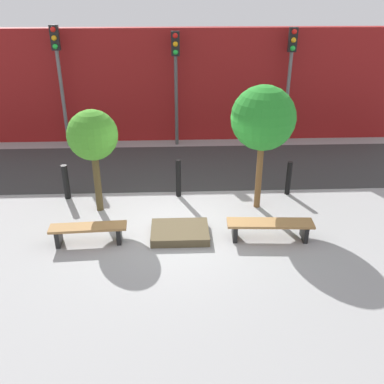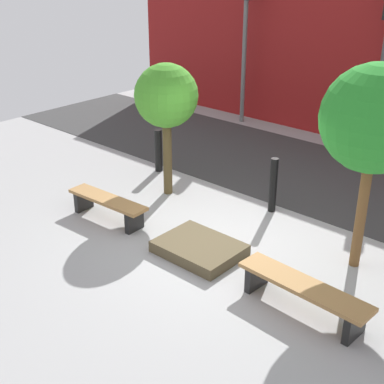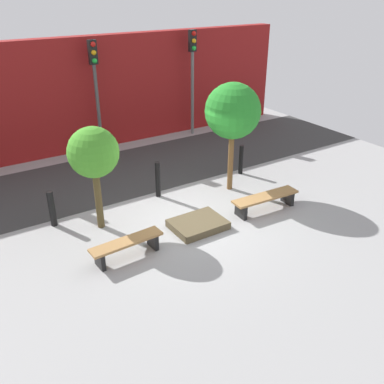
# 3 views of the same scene
# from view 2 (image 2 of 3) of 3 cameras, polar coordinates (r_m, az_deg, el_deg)

# --- Properties ---
(ground_plane) EXTENTS (18.00, 18.00, 0.00)m
(ground_plane) POSITION_cam_2_polar(r_m,az_deg,el_deg) (9.00, 2.27, -5.69)
(ground_plane) COLOR #979797
(road_strip) EXTENTS (18.00, 3.69, 0.01)m
(road_strip) POSITION_cam_2_polar(r_m,az_deg,el_deg) (11.91, 14.11, 1.44)
(road_strip) COLOR #353535
(road_strip) RESTS_ON ground
(bench_left) EXTENTS (1.71, 0.48, 0.43)m
(bench_left) POSITION_cam_2_polar(r_m,az_deg,el_deg) (9.80, -9.00, -1.28)
(bench_left) COLOR black
(bench_left) RESTS_ON ground
(bench_right) EXTENTS (1.96, 0.54, 0.43)m
(bench_right) POSITION_cam_2_polar(r_m,az_deg,el_deg) (7.49, 11.77, -10.30)
(bench_right) COLOR black
(bench_right) RESTS_ON ground
(planter_bed) EXTENTS (1.32, 1.01, 0.19)m
(planter_bed) POSITION_cam_2_polar(r_m,az_deg,el_deg) (8.72, 0.78, -6.03)
(planter_bed) COLOR brown
(planter_bed) RESTS_ON ground
(tree_behind_left_bench) EXTENTS (1.22, 1.22, 2.62)m
(tree_behind_left_bench) POSITION_cam_2_polar(r_m,az_deg,el_deg) (10.22, -2.76, 10.06)
(tree_behind_left_bench) COLOR #4E4023
(tree_behind_left_bench) RESTS_ON ground
(tree_behind_right_bench) EXTENTS (1.56, 1.56, 3.16)m
(tree_behind_right_bench) POSITION_cam_2_polar(r_m,az_deg,el_deg) (7.92, 18.95, 7.29)
(tree_behind_right_bench) COLOR brown
(tree_behind_right_bench) RESTS_ON ground
(bollard_far_left) EXTENTS (0.17, 0.17, 0.95)m
(bollard_far_left) POSITION_cam_2_polar(r_m,az_deg,el_deg) (11.81, -3.60, 4.44)
(bollard_far_left) COLOR black
(bollard_far_left) RESTS_ON ground
(bollard_left) EXTENTS (0.14, 0.14, 1.06)m
(bollard_left) POSITION_cam_2_polar(r_m,az_deg,el_deg) (10.02, 8.65, 0.72)
(bollard_left) COLOR black
(bollard_left) RESTS_ON ground
(traffic_light_west) EXTENTS (0.28, 0.27, 4.08)m
(traffic_light_west) POSITION_cam_2_polar(r_m,az_deg,el_deg) (14.97, 5.70, 17.80)
(traffic_light_west) COLOR slate
(traffic_light_west) RESTS_ON ground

